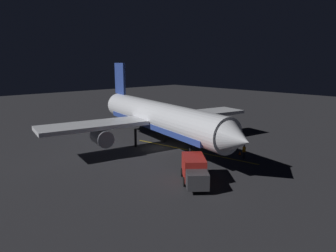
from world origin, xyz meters
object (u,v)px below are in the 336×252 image
(catering_truck, at_px, (203,126))
(ground_crew_worker, at_px, (244,152))
(traffic_cone_near_left, at_px, (240,153))
(airliner, at_px, (156,117))
(baggage_truck, at_px, (194,171))
(traffic_cone_near_right, at_px, (199,157))

(catering_truck, bearing_deg, ground_crew_worker, 61.32)
(ground_crew_worker, bearing_deg, traffic_cone_near_left, -126.90)
(airliner, bearing_deg, catering_truck, -173.23)
(ground_crew_worker, bearing_deg, baggage_truck, 6.32)
(catering_truck, bearing_deg, traffic_cone_near_right, 38.64)
(airliner, distance_m, traffic_cone_near_right, 8.74)
(airliner, relative_size, traffic_cone_near_right, 62.89)
(traffic_cone_near_left, bearing_deg, airliner, -60.73)
(ground_crew_worker, xyz_separation_m, traffic_cone_near_right, (4.42, -3.61, -0.64))
(airliner, relative_size, catering_truck, 5.64)
(airliner, bearing_deg, baggage_truck, 65.36)
(traffic_cone_near_right, bearing_deg, airliner, -87.40)
(traffic_cone_near_right, bearing_deg, catering_truck, -141.36)
(airliner, relative_size, baggage_truck, 6.26)
(baggage_truck, relative_size, ground_crew_worker, 3.17)
(baggage_truck, height_order, traffic_cone_near_left, baggage_truck)
(airliner, distance_m, ground_crew_worker, 12.75)
(catering_truck, height_order, traffic_cone_near_right, catering_truck)
(baggage_truck, height_order, traffic_cone_near_right, baggage_truck)
(airliner, height_order, traffic_cone_near_right, airliner)
(traffic_cone_near_right, bearing_deg, traffic_cone_near_left, 155.56)
(airliner, xyz_separation_m, traffic_cone_near_right, (-0.35, 7.69, -4.14))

